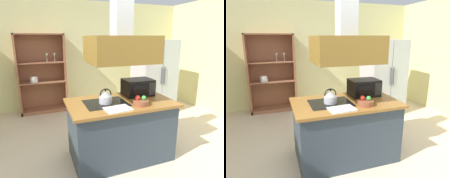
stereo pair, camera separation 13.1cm
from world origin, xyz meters
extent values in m
plane|color=beige|center=(0.00, 0.00, 0.00)|extent=(7.80, 7.80, 0.00)
cube|color=beige|center=(0.00, 3.00, 1.35)|extent=(6.00, 0.12, 2.70)
cube|color=#313D4A|center=(0.10, 0.30, 0.43)|extent=(1.46, 0.83, 0.86)
cube|color=olive|center=(0.10, 0.30, 0.88)|extent=(1.54, 0.91, 0.04)
cube|color=black|center=(-0.13, 0.30, 0.90)|extent=(0.60, 0.48, 0.00)
cube|color=olive|center=(0.10, 0.30, 1.65)|extent=(0.90, 0.70, 0.36)
cube|color=silver|center=(0.10, 0.30, 2.26)|extent=(0.24, 0.24, 0.87)
cube|color=#BDB3B6|center=(1.65, 1.85, 0.88)|extent=(0.90, 0.72, 1.76)
cube|color=#B7B9BB|center=(1.42, 1.48, 0.88)|extent=(0.44, 0.03, 1.72)
cube|color=#B3BDBB|center=(1.87, 1.48, 0.88)|extent=(0.44, 0.03, 1.72)
cylinder|color=#4C4C51|center=(1.61, 1.45, 0.97)|extent=(0.02, 0.02, 0.40)
cylinder|color=#4C4C51|center=(1.69, 1.45, 0.97)|extent=(0.02, 0.02, 0.40)
cube|color=#955B3F|center=(-1.43, 2.74, 0.95)|extent=(0.04, 0.40, 1.89)
cube|color=#955B3F|center=(-0.36, 2.74, 0.95)|extent=(0.04, 0.40, 1.89)
cube|color=#955B3F|center=(-0.90, 2.74, 1.88)|extent=(1.10, 0.40, 0.03)
cube|color=#955B3F|center=(-0.90, 2.74, 0.04)|extent=(1.10, 0.40, 0.08)
cube|color=#955B3F|center=(-0.90, 2.93, 0.95)|extent=(1.10, 0.02, 1.89)
cube|color=#955B3F|center=(-0.90, 2.74, 0.76)|extent=(1.02, 0.36, 0.02)
cube|color=#955B3F|center=(-0.90, 2.74, 1.23)|extent=(1.02, 0.36, 0.02)
cylinder|color=white|center=(-1.09, 2.69, 0.79)|extent=(0.18, 0.18, 0.05)
cylinder|color=white|center=(-1.09, 2.69, 0.84)|extent=(0.17, 0.17, 0.05)
cylinder|color=white|center=(-1.09, 2.69, 0.88)|extent=(0.16, 0.16, 0.05)
cylinder|color=silver|center=(-0.76, 2.70, 1.30)|extent=(0.01, 0.01, 0.12)
cone|color=silver|center=(-0.76, 2.70, 1.40)|extent=(0.07, 0.07, 0.08)
cylinder|color=silver|center=(-0.59, 2.70, 1.30)|extent=(0.01, 0.01, 0.12)
cone|color=silver|center=(-0.59, 2.70, 1.40)|extent=(0.07, 0.07, 0.08)
cylinder|color=#B4B5C2|center=(-0.13, 0.30, 0.96)|extent=(0.19, 0.19, 0.10)
cone|color=#B2B8BE|center=(-0.13, 0.30, 1.04)|extent=(0.18, 0.18, 0.07)
sphere|color=black|center=(-0.13, 0.30, 1.09)|extent=(0.03, 0.03, 0.03)
torus|color=black|center=(-0.13, 0.30, 1.03)|extent=(0.18, 0.02, 0.18)
cube|color=white|center=(-0.07, -0.01, 0.91)|extent=(0.36, 0.27, 0.02)
cube|color=black|center=(0.49, 0.50, 1.03)|extent=(0.46, 0.34, 0.26)
cube|color=black|center=(0.43, 0.33, 1.03)|extent=(0.26, 0.01, 0.17)
cube|color=#262628|center=(0.64, 0.33, 1.03)|extent=(0.11, 0.01, 0.20)
cylinder|color=brown|center=(0.30, 0.05, 0.94)|extent=(0.22, 0.22, 0.07)
sphere|color=green|center=(0.34, 0.04, 1.00)|extent=(0.06, 0.06, 0.06)
sphere|color=red|center=(0.27, 0.09, 1.00)|extent=(0.07, 0.07, 0.07)
camera|label=1|loc=(-1.00, -2.21, 1.81)|focal=31.51mm
camera|label=2|loc=(-0.87, -2.26, 1.81)|focal=31.51mm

